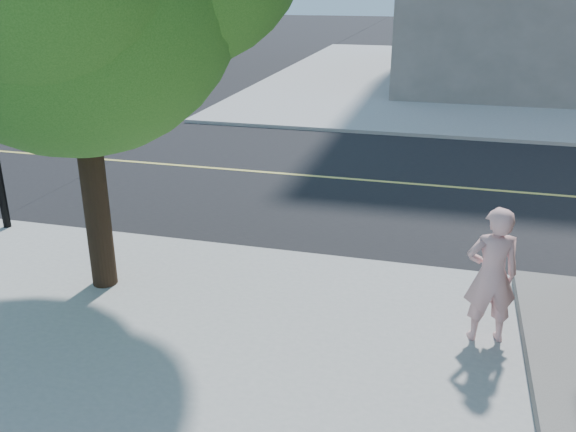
% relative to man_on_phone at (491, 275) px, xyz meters
% --- Properties ---
extents(ground, '(140.00, 140.00, 0.00)m').
position_rel_man_on_phone_xyz_m(ground, '(-7.94, 1.96, -1.01)').
color(ground, black).
rests_on(ground, ground).
extents(road_ew, '(140.00, 9.00, 0.01)m').
position_rel_man_on_phone_xyz_m(road_ew, '(-7.94, 6.46, -1.00)').
color(road_ew, black).
rests_on(road_ew, ground).
extents(man_on_phone, '(0.72, 0.55, 1.77)m').
position_rel_man_on_phone_xyz_m(man_on_phone, '(0.00, 0.00, 0.00)').
color(man_on_phone, '#E0A6A6').
rests_on(man_on_phone, sidewalk_se).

